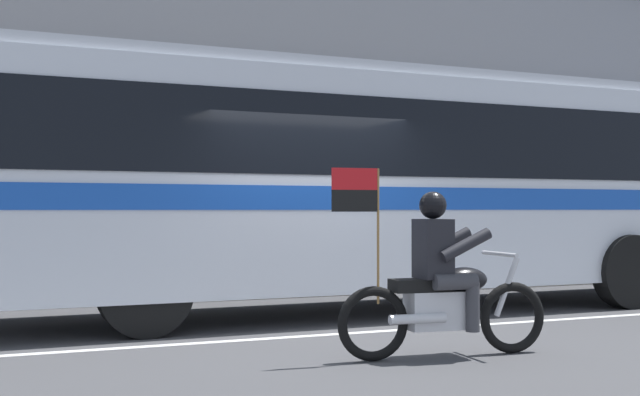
{
  "coord_description": "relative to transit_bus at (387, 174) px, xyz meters",
  "views": [
    {
      "loc": [
        -3.92,
        -9.25,
        1.4
      ],
      "look_at": [
        -0.1,
        -0.56,
        1.52
      ],
      "focal_mm": 47.92,
      "sensor_mm": 36.0,
      "label": 1
    }
  ],
  "objects": [
    {
      "name": "motorcycle_with_rider",
      "position": [
        -1.31,
        -3.53,
        -1.22
      ],
      "size": [
        2.19,
        0.65,
        1.78
      ],
      "color": "black",
      "rests_on": "ground_plane"
    },
    {
      "name": "fire_hydrant",
      "position": [
        -1.59,
        2.51,
        -1.36
      ],
      "size": [
        0.22,
        0.3,
        0.75
      ],
      "color": "#4C8C3F",
      "rests_on": "sidewalk_curb"
    },
    {
      "name": "transit_bus",
      "position": [
        0.0,
        0.0,
        0.0
      ],
      "size": [
        11.71,
        2.81,
        3.22
      ],
      "color": "silver",
      "rests_on": "ground_plane"
    },
    {
      "name": "office_building_facade",
      "position": [
        -1.69,
        6.19,
        3.43
      ],
      "size": [
        28.0,
        0.89,
        10.6
      ],
      "color": "gray",
      "rests_on": "ground_plane"
    },
    {
      "name": "sidewalk_curb",
      "position": [
        -1.69,
        3.91,
        -1.81
      ],
      "size": [
        28.0,
        3.8,
        0.15
      ],
      "primitive_type": "cube",
      "color": "#A39E93",
      "rests_on": "ground_plane"
    },
    {
      "name": "lane_center_stripe",
      "position": [
        -1.69,
        -1.79,
        -1.88
      ],
      "size": [
        26.6,
        0.14,
        0.01
      ],
      "primitive_type": "cube",
      "color": "silver",
      "rests_on": "ground_plane"
    },
    {
      "name": "ground_plane",
      "position": [
        -1.69,
        -1.19,
        -1.88
      ],
      "size": [
        60.0,
        60.0,
        0.0
      ],
      "primitive_type": "plane",
      "color": "#3D3D3F"
    }
  ]
}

